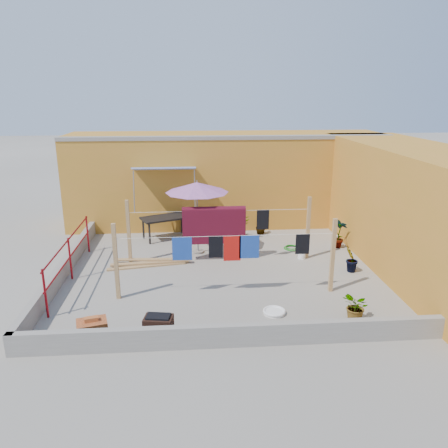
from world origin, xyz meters
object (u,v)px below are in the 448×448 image
Objects in this scene: plant_back_a at (238,227)px; water_jug_a at (302,253)px; water_jug_b at (335,240)px; outdoor_table at (166,219)px; brazier at (159,327)px; patio_umbrella at (197,188)px; brick_stack at (92,330)px; white_basin at (274,312)px; green_hose at (291,248)px.

water_jug_a is at bearing -50.50° from plant_back_a.
water_jug_b is 0.40× the size of plant_back_a.
outdoor_table is 2.91× the size of brazier.
outdoor_table is at bearing 91.31° from brazier.
brazier is at bearing -135.29° from water_jug_b.
brick_stack is (-2.11, -4.65, -1.75)m from patio_umbrella.
plant_back_a reaches higher than outdoor_table.
outdoor_table is 5.93m from white_basin.
water_jug_b is (1.35, 1.15, -0.01)m from water_jug_a.
water_jug_a is at bearing -28.63° from outdoor_table.
white_basin is 5.12m from water_jug_b.
patio_umbrella is at bearing 166.33° from water_jug_a.
water_jug_a is (3.80, 3.96, -0.09)m from brazier.
brick_stack is 6.87m from green_hose.
outdoor_table is 3.51× the size of white_basin.
brick_stack is 3.75m from white_basin.
white_basin is (1.55, -3.89, -1.92)m from patio_umbrella.
plant_back_a is at bearing 142.98° from green_hose.
outdoor_table is 2.66× the size of brick_stack.
plant_back_a is at bearing 129.50° from water_jug_a.
plant_back_a is at bearing 43.19° from patio_umbrella.
patio_umbrella is 1.33× the size of outdoor_table.
brick_stack is 1.32× the size of white_basin.
patio_umbrella is at bearing -136.81° from plant_back_a.
green_hose is (-1.46, -0.33, -0.11)m from water_jug_b.
brick_stack reaches higher than brazier.
brazier reaches higher than green_hose.
patio_umbrella reaches higher than plant_back_a.
green_hose is at bearing 2.10° from patio_umbrella.
plant_back_a reaches higher than green_hose.
patio_umbrella is at bearing 79.61° from brazier.
water_jug_a is 1.77m from water_jug_b.
plant_back_a is (1.33, 1.25, -1.57)m from patio_umbrella.
green_hose is (2.84, 0.10, -1.93)m from patio_umbrella.
brazier is 5.49m from water_jug_a.
plant_back_a reaches higher than water_jug_b.
outdoor_table is 3.67× the size of green_hose.
brick_stack is 1.38× the size of green_hose.
green_hose is (3.84, -1.33, -0.62)m from outdoor_table.
patio_umbrella reaches higher than water_jug_a.
green_hose is at bearing 72.04° from white_basin.
plant_back_a is (2.19, 5.92, 0.16)m from brazier.
outdoor_table reaches higher than white_basin.
water_jug_a is at bearing 46.13° from brazier.
brazier is 7.26m from water_jug_b.
white_basin is 0.62× the size of plant_back_a.
brazier is at bearing -110.26° from plant_back_a.
brick_stack is at bearing -120.29° from plant_back_a.
brick_stack reaches higher than water_jug_b.
plant_back_a is at bearing 69.74° from brazier.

